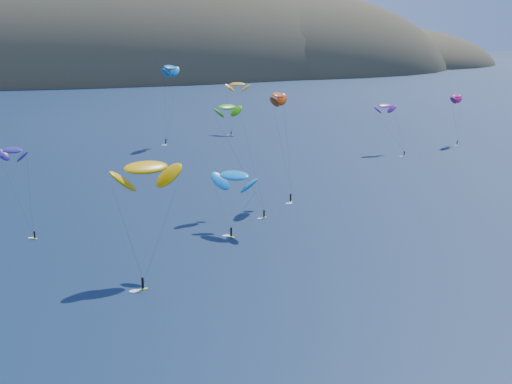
{
  "coord_description": "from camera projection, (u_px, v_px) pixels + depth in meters",
  "views": [
    {
      "loc": [
        -29.03,
        -47.88,
        41.42
      ],
      "look_at": [
        12.82,
        80.0,
        9.0
      ],
      "focal_mm": 50.0,
      "sensor_mm": 36.0,
      "label": 1
    }
  ],
  "objects": [
    {
      "name": "kitesurfer_9",
      "position": [
        278.0,
        95.0,
        165.28
      ],
      "size": [
        8.21,
        10.25,
        26.98
      ],
      "rotation": [
        0.0,
        0.0,
        0.94
      ],
      "color": "#E7FB1B",
      "rests_on": "ground"
    },
    {
      "name": "kitesurfer_3",
      "position": [
        228.0,
        107.0,
        157.39
      ],
      "size": [
        9.48,
        14.81,
        24.89
      ],
      "rotation": [
        0.0,
        0.0,
        0.43
      ],
      "color": "#E7FB1B",
      "rests_on": "ground"
    },
    {
      "name": "kitesurfer_10",
      "position": [
        12.0,
        150.0,
        140.22
      ],
      "size": [
        7.52,
        10.76,
        18.59
      ],
      "rotation": [
        0.0,
        0.0,
        -0.74
      ],
      "color": "#E7FB1B",
      "rests_on": "ground"
    },
    {
      "name": "kitesurfer_6",
      "position": [
        385.0,
        106.0,
        228.63
      ],
      "size": [
        8.26,
        12.52,
        17.06
      ],
      "rotation": [
        0.0,
        0.0,
        0.12
      ],
      "color": "#E7FB1B",
      "rests_on": "ground"
    },
    {
      "name": "kitesurfer_8",
      "position": [
        456.0,
        96.0,
        243.65
      ],
      "size": [
        8.87,
        8.65,
        18.68
      ],
      "rotation": [
        0.0,
        0.0,
        0.69
      ],
      "color": "#E7FB1B",
      "rests_on": "ground"
    },
    {
      "name": "kitesurfer_4",
      "position": [
        170.0,
        67.0,
        241.78
      ],
      "size": [
        10.42,
        11.62,
        29.0
      ],
      "rotation": [
        0.0,
        0.0,
        0.93
      ],
      "color": "#E7FB1B",
      "rests_on": "ground"
    },
    {
      "name": "kitesurfer_11",
      "position": [
        238.0,
        84.0,
        269.44
      ],
      "size": [
        10.7,
        12.81,
        20.55
      ],
      "rotation": [
        0.0,
        0.0,
        -0.52
      ],
      "color": "#E7FB1B",
      "rests_on": "ground"
    },
    {
      "name": "island",
      "position": [
        107.0,
        85.0,
        596.75
      ],
      "size": [
        730.0,
        300.0,
        210.0
      ],
      "color": "#3D3526",
      "rests_on": "ground"
    },
    {
      "name": "kitesurfer_2",
      "position": [
        146.0,
        168.0,
        118.22
      ],
      "size": [
        13.15,
        14.39,
        21.07
      ],
      "rotation": [
        0.0,
        0.0,
        0.27
      ],
      "color": "#E7FB1B",
      "rests_on": "ground"
    },
    {
      "name": "kitesurfer_5",
      "position": [
        234.0,
        176.0,
        143.19
      ],
      "size": [
        10.22,
        11.94,
        14.08
      ],
      "rotation": [
        0.0,
        0.0,
        -0.95
      ],
      "color": "#E7FB1B",
      "rests_on": "ground"
    }
  ]
}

